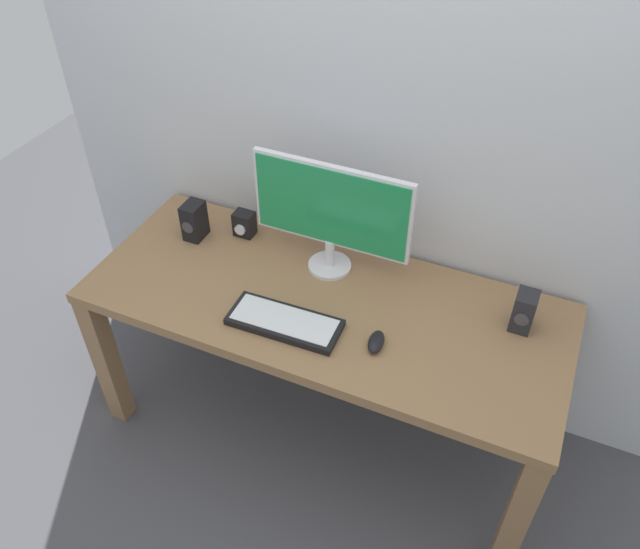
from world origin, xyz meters
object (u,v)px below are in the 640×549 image
monitor (331,212)px  mouse (376,342)px  desk (324,321)px  speaker_right (524,311)px  keyboard_primary (285,322)px  speaker_left (194,221)px  audio_controller (244,224)px

monitor → mouse: bearing=-46.5°
desk → speaker_right: size_ratio=11.84×
keyboard_primary → speaker_left: 0.64m
mouse → audio_controller: 0.80m
desk → monitor: 0.42m
monitor → speaker_right: (0.74, -0.03, -0.19)m
keyboard_primary → speaker_right: size_ratio=2.69×
keyboard_primary → audio_controller: 0.56m
desk → speaker_left: bearing=167.8°
audio_controller → speaker_right: bearing=-3.7°
desk → speaker_right: bearing=12.8°
speaker_right → speaker_left: (-1.32, -0.02, 0.00)m
keyboard_primary → mouse: (0.33, 0.04, 0.00)m
monitor → keyboard_primary: 0.44m
monitor → speaker_left: size_ratio=3.84×
mouse → speaker_right: bearing=27.1°
monitor → speaker_left: bearing=-175.0°
monitor → desk: bearing=-73.9°
monitor → keyboard_primary: size_ratio=1.50×
speaker_right → speaker_left: bearing=-179.2°
audio_controller → speaker_left: bearing=-152.0°
speaker_right → audio_controller: (-1.15, 0.08, -0.02)m
mouse → speaker_right: size_ratio=0.71×
monitor → audio_controller: monitor is taller
desk → speaker_right: speaker_right is taller
keyboard_primary → audio_controller: (-0.38, 0.40, 0.04)m
speaker_left → audio_controller: bearing=28.0°
mouse → speaker_left: speaker_left is taller
speaker_left → audio_controller: speaker_left is taller
keyboard_primary → monitor: bearing=86.5°
monitor → speaker_right: bearing=-2.5°
speaker_right → speaker_left: speaker_left is taller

